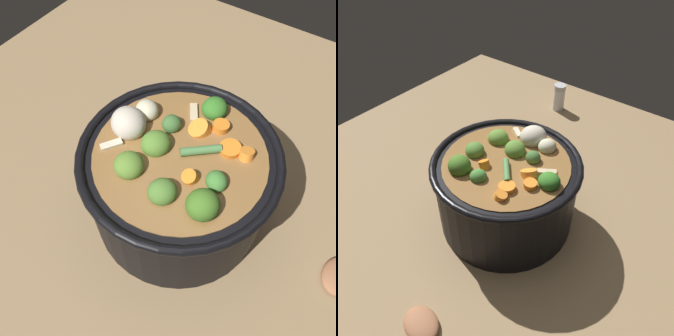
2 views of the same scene
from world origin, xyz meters
The scene contains 2 objects.
ground_plane centered at (0.00, 0.00, 0.00)m, with size 1.10×1.10×0.00m, color #8C704C.
cooking_pot centered at (0.00, 0.00, 0.08)m, with size 0.26×0.26×0.17m.
Camera 1 is at (0.13, -0.23, 0.50)m, focal length 38.10 mm.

